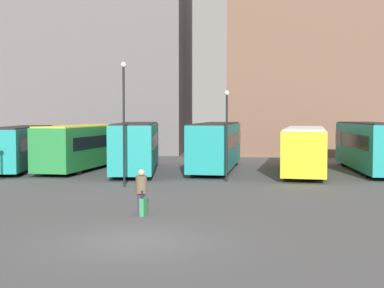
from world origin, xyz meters
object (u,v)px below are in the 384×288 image
Objects in this scene: bus_0 at (21,146)px; bus_2 at (137,145)px; bus_3 at (217,144)px; traveler at (141,187)px; bus_1 at (84,145)px; bus_4 at (305,148)px; lamp_post_2 at (227,128)px; suitcase at (143,207)px; lamp_post_0 at (124,115)px; bus_5 at (370,145)px.

bus_0 is 8.54m from bus_2.
bus_3 reaches higher than traveler.
bus_1 reaches higher than bus_4.
bus_0 is 15.94m from lamp_post_2.
bus_3 is (5.35, 1.49, -0.01)m from bus_2.
bus_1 reaches higher than suitcase.
bus_3 reaches higher than bus_4.
bus_2 is 6.68× the size of traveler.
bus_3 is 10.51m from lamp_post_0.
bus_5 is 1.77× the size of lamp_post_0.
lamp_post_2 is (-9.57, -6.43, 1.30)m from bus_5.
lamp_post_2 reaches higher than bus_2.
bus_2 is 1.74× the size of lamp_post_0.
bus_0 is at bearing 94.91° from bus_4.
bus_0 reaches higher than bus_4.
bus_0 is 1.03× the size of bus_4.
bus_2 is at bearing 21.81° from suitcase.
lamp_post_0 is at bearing 134.18° from bus_4.
lamp_post_2 is at bearing -114.87° from bus_1.
lamp_post_2 is at bearing 25.47° from lamp_post_0.
bus_5 reaches higher than bus_4.
bus_1 is 0.96× the size of bus_4.
lamp_post_2 is at bearing -168.33° from bus_3.
bus_4 is 7.31m from lamp_post_2.
suitcase is (-8.04, -15.65, -1.29)m from bus_4.
bus_4 is 1.77× the size of lamp_post_0.
bus_4 is at bearing -16.79° from suitcase.
bus_3 is (9.33, 0.34, 0.09)m from bus_1.
lamp_post_0 is at bearing -154.53° from lamp_post_2.
bus_3 is at bearing -80.83° from bus_1.
bus_1 is 10.30m from lamp_post_0.
bus_0 is 1.05× the size of bus_2.
bus_1 is at bearing 148.04° from lamp_post_2.
suitcase is at bearing -174.79° from bus_2.
bus_3 is at bearing -80.65° from bus_2.
traveler is at bearing -175.03° from bus_2.
suitcase is (7.16, -16.91, -1.34)m from bus_1.
bus_3 is 6.84m from lamp_post_2.
bus_3 reaches higher than bus_1.
bus_4 is 17.64m from suitcase.
bus_2 is at bearing -98.99° from bus_1.
bus_4 is at bearing -101.46° from bus_0.
bus_3 is 16.94m from traveler.
bus_4 is at bearing -87.67° from bus_1.
lamp_post_0 is at bearing 27.08° from traveler.
bus_3 reaches higher than suitcase.
suitcase is at bearing 160.88° from bus_4.
bus_5 is at bearing -91.62° from bus_2.
traveler is at bearing -107.27° from lamp_post_2.
lamp_post_0 is at bearing 121.36° from bus_5.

